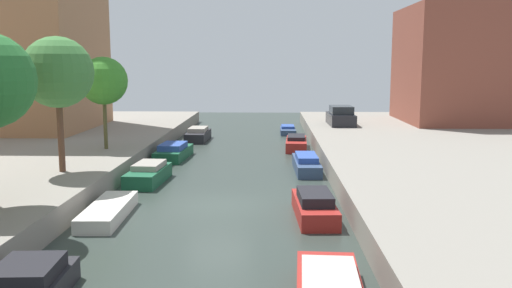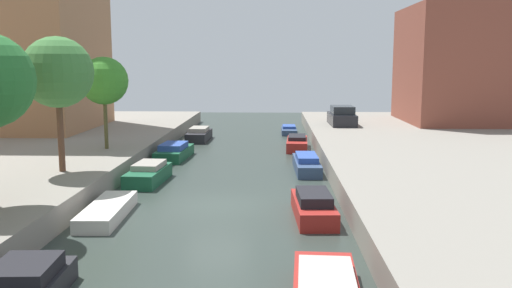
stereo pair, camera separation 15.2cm
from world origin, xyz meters
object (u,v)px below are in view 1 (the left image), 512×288
moored_boat_left_2 (108,211)px  moored_boat_right_4 (296,143)px  moored_boat_left_5 (198,135)px  moored_boat_right_2 (314,206)px  moored_boat_right_5 (288,130)px  moored_boat_left_4 (174,152)px  parked_car (341,117)px  street_tree_3 (57,73)px  street_tree_4 (104,81)px  moored_boat_left_3 (148,174)px  low_block_right (467,65)px  moored_boat_right_3 (306,164)px  moored_boat_left_1 (27,287)px

moored_boat_left_2 → moored_boat_right_4: size_ratio=1.07×
moored_boat_left_5 → moored_boat_right_4: moored_boat_left_5 is taller
moored_boat_right_2 → moored_boat_right_5: moored_boat_right_2 is taller
moored_boat_right_4 → moored_boat_right_5: (-0.32, 8.30, -0.13)m
moored_boat_left_2 → moored_boat_left_4: moored_boat_left_4 is taller
parked_car → street_tree_3: bearing=-128.1°
street_tree_4 → moored_boat_left_3: bearing=-51.6°
moored_boat_left_4 → parked_car: bearing=40.7°
moored_boat_right_2 → parked_car: bearing=80.4°
street_tree_4 → moored_boat_right_4: street_tree_4 is taller
low_block_right → moored_boat_right_4: 17.36m
street_tree_3 → moored_boat_right_3: size_ratio=1.30×
moored_boat_left_4 → moored_boat_left_5: 7.83m
moored_boat_right_3 → moored_boat_left_5: bearing=122.9°
moored_boat_left_1 → moored_boat_left_2: moored_boat_left_1 is taller
moored_boat_left_1 → moored_boat_right_3: moored_boat_left_1 is taller
moored_boat_left_2 → moored_boat_left_4: size_ratio=1.04×
moored_boat_left_1 → moored_boat_left_3: bearing=90.2°
moored_boat_left_5 → moored_boat_right_4: 8.19m
moored_boat_right_2 → moored_boat_left_5: bearing=109.3°
street_tree_4 → moored_boat_right_3: street_tree_4 is taller
street_tree_3 → moored_boat_left_2: bearing=-50.4°
moored_boat_left_5 → moored_boat_right_5: bearing=32.5°
low_block_right → moored_boat_left_1: bearing=-123.7°
street_tree_4 → moored_boat_left_5: size_ratio=1.28×
moored_boat_right_2 → moored_boat_right_5: bearing=90.6°
street_tree_4 → moored_boat_right_2: size_ratio=1.27×
moored_boat_left_4 → moored_boat_left_5: (0.46, 7.81, 0.02)m
moored_boat_left_1 → moored_boat_right_4: moored_boat_left_1 is taller
low_block_right → moored_boat_left_3: (-21.81, -19.17, -5.20)m
parked_car → moored_boat_left_5: (-10.88, -1.95, -1.20)m
moored_boat_right_3 → moored_boat_right_5: 15.78m
moored_boat_right_2 → moored_boat_right_3: size_ratio=0.88×
moored_boat_left_3 → moored_boat_right_2: size_ratio=0.96×
street_tree_3 → moored_boat_right_5: (10.65, 21.14, -5.07)m
street_tree_3 → street_tree_4: (0.00, 6.46, -0.57)m
parked_car → moored_boat_left_1: 31.96m
moored_boat_left_3 → moored_boat_right_5: 20.24m
moored_boat_right_2 → moored_boat_left_3: bearing=142.5°
low_block_right → moored_boat_left_3: size_ratio=2.63×
moored_boat_right_2 → moored_boat_left_2: bearing=-178.2°
moored_boat_right_3 → moored_boat_left_2: bearing=-131.2°
moored_boat_left_2 → moored_boat_right_3: 12.18m
low_block_right → moored_boat_left_3: low_block_right is taller
street_tree_3 → street_tree_4: street_tree_3 is taller
moored_boat_left_5 → moored_boat_left_1: bearing=-90.9°
parked_car → moored_boat_right_3: 13.87m
street_tree_3 → moored_boat_left_1: size_ratio=1.77×
street_tree_3 → moored_boat_right_4: (10.97, 12.84, -4.95)m
street_tree_3 → moored_boat_right_2: 12.48m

